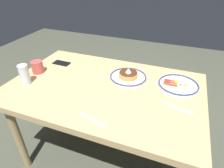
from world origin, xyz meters
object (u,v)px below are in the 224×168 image
(coffee_mug, at_px, (38,67))
(fork_far, at_px, (177,108))
(cell_phone, at_px, (62,63))
(drinking_glass, at_px, (25,75))
(plate_near_main, at_px, (178,85))
(fork_near, at_px, (93,120))
(plate_center_pancakes, at_px, (128,76))

(coffee_mug, distance_m, fork_far, 1.06)
(coffee_mug, relative_size, fork_far, 0.64)
(cell_phone, xyz_separation_m, fork_far, (-0.98, 0.26, -0.00))
(cell_phone, bearing_deg, drinking_glass, 82.70)
(fork_far, bearing_deg, plate_near_main, -85.91)
(drinking_glass, xyz_separation_m, fork_near, (-0.61, 0.18, -0.06))
(plate_center_pancakes, relative_size, coffee_mug, 2.34)
(coffee_mug, distance_m, cell_phone, 0.21)
(cell_phone, distance_m, fork_far, 1.01)
(plate_center_pancakes, height_order, fork_near, plate_center_pancakes)
(fork_near, bearing_deg, fork_far, -146.95)
(cell_phone, height_order, fork_near, cell_phone)
(coffee_mug, xyz_separation_m, cell_phone, (-0.08, -0.19, -0.04))
(plate_center_pancakes, xyz_separation_m, fork_near, (0.05, 0.50, -0.02))
(plate_near_main, height_order, plate_center_pancakes, plate_center_pancakes)
(drinking_glass, distance_m, fork_far, 1.04)
(cell_phone, bearing_deg, plate_near_main, -179.54)
(plate_near_main, relative_size, fork_near, 1.53)
(plate_near_main, xyz_separation_m, plate_center_pancakes, (0.36, 0.02, 0.01))
(plate_center_pancakes, xyz_separation_m, coffee_mug, (0.69, 0.15, 0.03))
(drinking_glass, bearing_deg, fork_far, -174.63)
(coffee_mug, distance_m, fork_near, 0.73)
(cell_phone, distance_m, fork_near, 0.77)
(fork_near, bearing_deg, cell_phone, -43.94)
(fork_far, bearing_deg, coffee_mug, -3.75)
(drinking_glass, bearing_deg, plate_center_pancakes, -154.01)
(coffee_mug, bearing_deg, plate_center_pancakes, -167.31)
(plate_center_pancakes, distance_m, drinking_glass, 0.73)
(plate_near_main, height_order, coffee_mug, coffee_mug)
(coffee_mug, bearing_deg, fork_far, 176.25)
(fork_near, xyz_separation_m, fork_far, (-0.42, -0.27, -0.00))
(coffee_mug, height_order, fork_far, coffee_mug)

